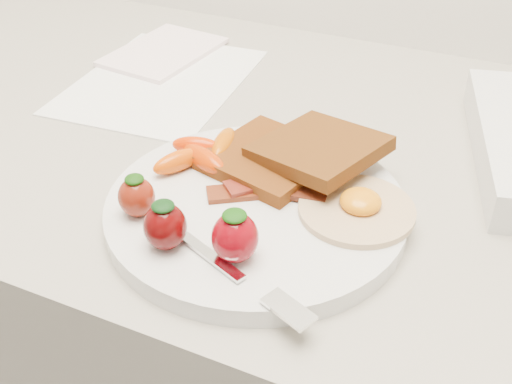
% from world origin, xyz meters
% --- Properties ---
extents(plate, '(0.27, 0.27, 0.02)m').
position_xyz_m(plate, '(0.00, 1.56, 0.91)').
color(plate, silver).
rests_on(plate, counter).
extents(toast_lower, '(0.13, 0.13, 0.01)m').
position_xyz_m(toast_lower, '(-0.01, 1.62, 0.93)').
color(toast_lower, '#471706').
rests_on(toast_lower, plate).
extents(toast_upper, '(0.13, 0.13, 0.02)m').
position_xyz_m(toast_upper, '(0.04, 1.64, 0.94)').
color(toast_upper, '#371F08').
rests_on(toast_upper, toast_lower).
extents(fried_egg, '(0.13, 0.13, 0.02)m').
position_xyz_m(fried_egg, '(0.09, 1.58, 0.92)').
color(fried_egg, '#F1E5C2').
rests_on(fried_egg, plate).
extents(bacon_strips, '(0.11, 0.09, 0.01)m').
position_xyz_m(bacon_strips, '(0.01, 1.58, 0.92)').
color(bacon_strips, '#4A1A0F').
rests_on(bacon_strips, plate).
extents(baby_carrots, '(0.08, 0.10, 0.02)m').
position_xyz_m(baby_carrots, '(-0.07, 1.60, 0.93)').
color(baby_carrots, red).
rests_on(baby_carrots, plate).
extents(strawberries, '(0.14, 0.06, 0.05)m').
position_xyz_m(strawberries, '(-0.02, 1.49, 0.94)').
color(strawberries, maroon).
rests_on(strawberries, plate).
extents(fork, '(0.16, 0.07, 0.00)m').
position_xyz_m(fork, '(0.03, 1.47, 0.92)').
color(fork, silver).
rests_on(fork, plate).
extents(paper_sheet, '(0.21, 0.27, 0.00)m').
position_xyz_m(paper_sheet, '(-0.22, 1.76, 0.90)').
color(paper_sheet, white).
rests_on(paper_sheet, counter).
extents(notepad, '(0.13, 0.17, 0.01)m').
position_xyz_m(notepad, '(-0.26, 1.84, 0.91)').
color(notepad, white).
rests_on(notepad, paper_sheet).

